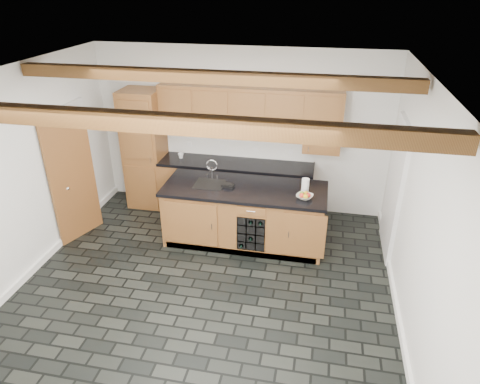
% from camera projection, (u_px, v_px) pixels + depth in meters
% --- Properties ---
extents(ground, '(5.00, 5.00, 0.00)m').
position_uv_depth(ground, '(204.00, 289.00, 5.76)').
color(ground, black).
rests_on(ground, ground).
extents(room_shell, '(5.01, 5.00, 5.00)m').
position_uv_depth(room_shell, '(205.00, 169.00, 5.55)').
color(room_shell, white).
rests_on(room_shell, ground).
extents(back_cabinetry, '(3.65, 0.62, 2.20)m').
position_uv_depth(back_cabinetry, '(216.00, 158.00, 7.34)').
color(back_cabinetry, '#905E2E').
rests_on(back_cabinetry, ground).
extents(island, '(2.48, 0.96, 0.93)m').
position_uv_depth(island, '(245.00, 215.00, 6.62)').
color(island, '#905E2E').
rests_on(island, ground).
extents(faucet, '(0.45, 0.40, 0.34)m').
position_uv_depth(faucet, '(210.00, 181.00, 6.53)').
color(faucet, black).
rests_on(faucet, island).
extents(kitchen_scale, '(0.20, 0.13, 0.06)m').
position_uv_depth(kitchen_scale, '(228.00, 185.00, 6.42)').
color(kitchen_scale, black).
rests_on(kitchen_scale, island).
extents(fruit_bowl, '(0.29, 0.29, 0.06)m').
position_uv_depth(fruit_bowl, '(305.00, 197.00, 6.09)').
color(fruit_bowl, beige).
rests_on(fruit_bowl, island).
extents(fruit_cluster, '(0.16, 0.17, 0.07)m').
position_uv_depth(fruit_cluster, '(305.00, 195.00, 6.08)').
color(fruit_cluster, '#AD1D17').
rests_on(fruit_cluster, fruit_bowl).
extents(paper_towel, '(0.11, 0.11, 0.21)m').
position_uv_depth(paper_towel, '(305.00, 186.00, 6.24)').
color(paper_towel, white).
rests_on(paper_towel, island).
extents(mug, '(0.10, 0.10, 0.09)m').
position_uv_depth(mug, '(181.00, 156.00, 7.44)').
color(mug, white).
rests_on(mug, back_cabinetry).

